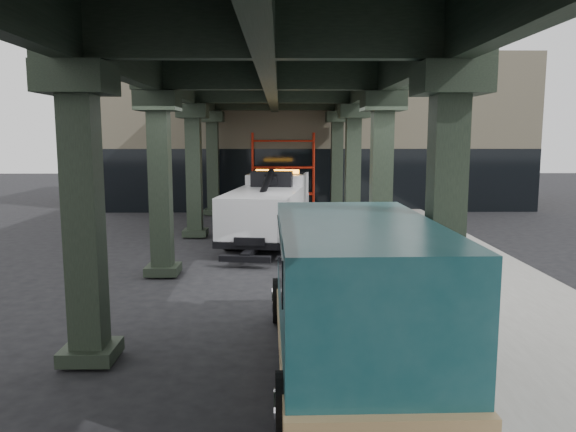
{
  "coord_description": "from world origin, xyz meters",
  "views": [
    {
      "loc": [
        -0.16,
        -13.21,
        3.84
      ],
      "look_at": [
        0.06,
        1.76,
        1.7
      ],
      "focal_mm": 35.0,
      "sensor_mm": 36.0,
      "label": 1
    }
  ],
  "objects": [
    {
      "name": "viaduct",
      "position": [
        -0.4,
        2.0,
        5.46
      ],
      "size": [
        7.4,
        32.0,
        6.4
      ],
      "color": "black",
      "rests_on": "ground"
    },
    {
      "name": "lane_stripe",
      "position": [
        1.7,
        2.0,
        0.01
      ],
      "size": [
        0.12,
        38.0,
        0.01
      ],
      "primitive_type": "cube",
      "color": "silver",
      "rests_on": "ground"
    },
    {
      "name": "ground",
      "position": [
        0.0,
        0.0,
        0.0
      ],
      "size": [
        90.0,
        90.0,
        0.0
      ],
      "primitive_type": "plane",
      "color": "black",
      "rests_on": "ground"
    },
    {
      "name": "sidewalk",
      "position": [
        4.5,
        2.0,
        0.07
      ],
      "size": [
        5.0,
        40.0,
        0.15
      ],
      "primitive_type": "cube",
      "color": "gray",
      "rests_on": "ground"
    },
    {
      "name": "building",
      "position": [
        2.0,
        20.0,
        4.0
      ],
      "size": [
        22.0,
        10.0,
        8.0
      ],
      "primitive_type": "cube",
      "color": "#C6B793",
      "rests_on": "ground"
    },
    {
      "name": "towed_van",
      "position": [
        1.0,
        -4.57,
        1.38
      ],
      "size": [
        2.67,
        6.39,
        2.57
      ],
      "rotation": [
        0.0,
        0.0,
        0.02
      ],
      "color": "#123E43",
      "rests_on": "ground"
    },
    {
      "name": "scaffolding",
      "position": [
        0.0,
        14.64,
        2.11
      ],
      "size": [
        3.08,
        0.88,
        4.0
      ],
      "color": "red",
      "rests_on": "ground"
    },
    {
      "name": "tow_truck",
      "position": [
        -0.51,
        7.49,
        1.29
      ],
      "size": [
        3.3,
        8.27,
        2.64
      ],
      "rotation": [
        0.0,
        0.0,
        -0.14
      ],
      "color": "black",
      "rests_on": "ground"
    }
  ]
}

